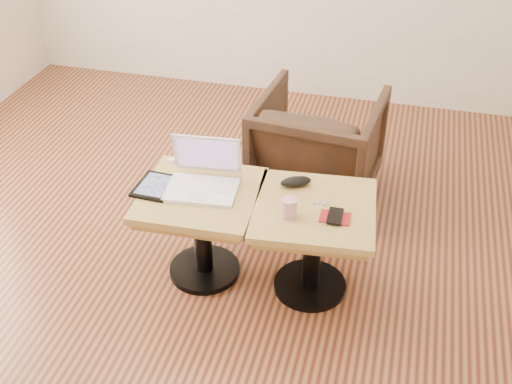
% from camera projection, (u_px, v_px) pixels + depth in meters
% --- Properties ---
extents(room_shell, '(4.52, 4.52, 2.71)m').
position_uv_depth(room_shell, '(199.00, 32.00, 2.77)').
color(room_shell, '#482115').
rests_on(room_shell, ground).
extents(side_table_left, '(0.60, 0.60, 0.53)m').
position_uv_depth(side_table_left, '(201.00, 213.00, 3.29)').
color(side_table_left, black).
rests_on(side_table_left, ground).
extents(side_table_right, '(0.64, 0.64, 0.53)m').
position_uv_depth(side_table_right, '(313.00, 228.00, 3.18)').
color(side_table_right, black).
rests_on(side_table_right, ground).
extents(laptop, '(0.38, 0.33, 0.25)m').
position_uv_depth(laptop, '(203.00, 178.00, 3.22)').
color(laptop, white).
rests_on(laptop, side_table_left).
extents(tablet, '(0.20, 0.24, 0.02)m').
position_uv_depth(tablet, '(155.00, 186.00, 3.24)').
color(tablet, black).
rests_on(tablet, side_table_left).
extents(charging_adapter, '(0.05, 0.05, 0.02)m').
position_uv_depth(charging_adapter, '(172.00, 161.00, 3.43)').
color(charging_adapter, white).
rests_on(charging_adapter, side_table_left).
extents(glasses_case, '(0.17, 0.14, 0.05)m').
position_uv_depth(glasses_case, '(296.00, 182.00, 3.24)').
color(glasses_case, black).
rests_on(glasses_case, side_table_right).
extents(striped_cup, '(0.09, 0.09, 0.10)m').
position_uv_depth(striped_cup, '(289.00, 208.00, 3.02)').
color(striped_cup, '#C14866').
rests_on(striped_cup, side_table_right).
extents(earbuds_tangle, '(0.07, 0.05, 0.01)m').
position_uv_depth(earbuds_tangle, '(319.00, 202.00, 3.13)').
color(earbuds_tangle, white).
rests_on(earbuds_tangle, side_table_right).
extents(phone_on_sleeve, '(0.15, 0.13, 0.02)m').
position_uv_depth(phone_on_sleeve, '(335.00, 217.00, 3.03)').
color(phone_on_sleeve, maroon).
rests_on(phone_on_sleeve, side_table_right).
extents(armchair, '(0.79, 0.81, 0.67)m').
position_uv_depth(armchair, '(318.00, 146.00, 3.96)').
color(armchair, black).
rests_on(armchair, ground).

